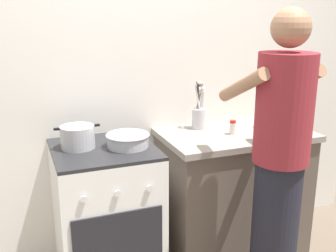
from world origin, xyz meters
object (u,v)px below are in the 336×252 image
(pot, at_px, (78,137))
(utensil_crock, at_px, (199,114))
(person, at_px, (279,168))
(oil_bottle, at_px, (266,115))
(stove_range, at_px, (107,216))
(spice_bottle, at_px, (233,127))
(mixing_bowl, at_px, (128,140))

(pot, distance_m, utensil_crock, 0.86)
(utensil_crock, relative_size, person, 0.20)
(pot, xyz_separation_m, oil_bottle, (1.29, -0.03, 0.02))
(stove_range, bearing_deg, utensil_crock, 13.69)
(pot, bearing_deg, stove_range, -20.38)
(stove_range, relative_size, spice_bottle, 9.56)
(oil_bottle, height_order, person, person)
(mixing_bowl, height_order, person, person)
(mixing_bowl, height_order, oil_bottle, oil_bottle)
(utensil_crock, bearing_deg, mixing_bowl, -159.92)
(pot, xyz_separation_m, utensil_crock, (0.85, 0.12, 0.03))
(spice_bottle, bearing_deg, stove_range, 177.66)
(stove_range, bearing_deg, spice_bottle, -2.34)
(utensil_crock, distance_m, spice_bottle, 0.26)
(spice_bottle, bearing_deg, oil_bottle, 10.44)
(stove_range, relative_size, person, 0.53)
(pot, relative_size, oil_bottle, 1.22)
(mixing_bowl, bearing_deg, person, -37.25)
(pot, distance_m, spice_bottle, 1.00)
(stove_range, relative_size, utensil_crock, 2.69)
(utensil_crock, height_order, spice_bottle, utensil_crock)
(mixing_bowl, xyz_separation_m, oil_bottle, (1.01, 0.05, 0.05))
(pot, distance_m, oil_bottle, 1.29)
(spice_bottle, bearing_deg, pot, 175.00)
(stove_range, height_order, spice_bottle, spice_bottle)
(stove_range, bearing_deg, oil_bottle, 0.96)
(mixing_bowl, distance_m, utensil_crock, 0.61)
(person, bearing_deg, utensil_crock, 99.95)
(pot, bearing_deg, mixing_bowl, -17.29)
(utensil_crock, relative_size, oil_bottle, 1.53)
(stove_range, relative_size, oil_bottle, 4.12)
(pot, distance_m, person, 1.16)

